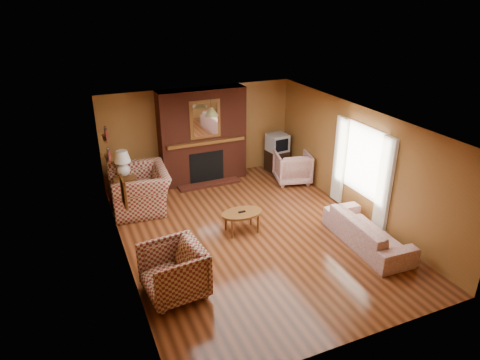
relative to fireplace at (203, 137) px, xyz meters
name	(u,v)px	position (x,y,z in m)	size (l,w,h in m)	color
floor	(252,234)	(0.00, -2.98, -1.18)	(6.50, 6.50, 0.00)	#421F0E
ceiling	(253,120)	(0.00, -2.98, 1.22)	(6.50, 6.50, 0.00)	silver
wall_back	(199,133)	(0.00, 0.27, 0.02)	(6.50, 6.50, 0.00)	#925A2D
wall_front	(357,274)	(0.00, -6.23, 0.02)	(6.50, 6.50, 0.00)	#925A2D
wall_left	(121,204)	(-2.50, -2.98, 0.02)	(6.50, 6.50, 0.00)	#925A2D
wall_right	(358,162)	(2.50, -2.98, 0.02)	(6.50, 6.50, 0.00)	#925A2D
fireplace	(203,137)	(0.00, 0.00, 0.00)	(2.20, 0.82, 2.40)	#531E12
window_right	(361,168)	(2.45, -3.18, -0.06)	(0.10, 1.85, 2.00)	beige
bookshelf	(107,144)	(-2.44, -1.08, 0.48)	(0.09, 0.55, 0.71)	brown
botanical_print	(124,192)	(-2.47, -3.28, 0.37)	(0.05, 0.40, 0.50)	brown
pendant_light	(211,112)	(0.00, -0.68, 0.82)	(0.36, 0.36, 0.48)	black
plaid_loveseat	(140,189)	(-1.85, -0.95, -0.71)	(1.44, 1.26, 0.94)	maroon
plaid_armchair	(174,271)	(-1.95, -4.20, -0.75)	(0.93, 0.96, 0.87)	maroon
floral_sofa	(368,231)	(1.90, -4.24, -0.89)	(2.02, 0.79, 0.59)	beige
floral_armchair	(292,167)	(2.06, -1.01, -0.78)	(0.86, 0.88, 0.80)	beige
coffee_table	(242,215)	(-0.14, -2.81, -0.80)	(0.86, 0.54, 0.46)	brown
side_table	(126,189)	(-2.10, -0.53, -0.85)	(0.50, 0.50, 0.67)	brown
table_lamp	(123,162)	(-2.10, -0.53, -0.17)	(0.37, 0.37, 0.62)	white
tv_stand	(277,160)	(2.05, -0.18, -0.89)	(0.53, 0.48, 0.58)	black
crt_tv	(278,143)	(2.05, -0.19, -0.37)	(0.55, 0.55, 0.46)	#9C9FA3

